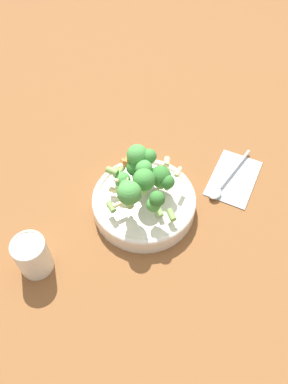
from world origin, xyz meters
The scene contains 6 objects.
ground_plane centered at (0.00, 0.00, 0.00)m, with size 3.00×3.00×0.00m, color brown.
bowl centered at (0.00, 0.00, 0.02)m, with size 0.23×0.23×0.04m.
pasta_salad centered at (-0.01, 0.01, 0.10)m, with size 0.16×0.16×0.11m.
cup centered at (-0.22, -0.14, 0.05)m, with size 0.07×0.07×0.09m.
napkin centered at (0.21, 0.08, 0.00)m, with size 0.16×0.18×0.01m.
spoon centered at (0.19, 0.06, 0.01)m, with size 0.12×0.15×0.01m.
Camera 1 is at (-0.00, -0.47, 0.71)m, focal length 35.00 mm.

